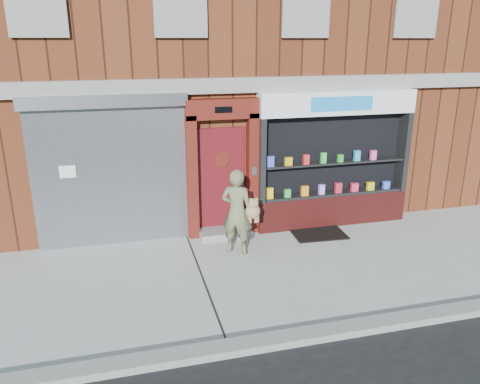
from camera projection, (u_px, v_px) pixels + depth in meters
name	position (u px, v px, depth m)	size (l,w,h in m)	color
ground	(285.00, 267.00, 8.66)	(80.00, 80.00, 0.00)	#9E9E99
curb	(336.00, 331.00, 6.66)	(60.00, 0.30, 0.12)	gray
building	(216.00, 40.00, 12.93)	(12.00, 8.16, 8.00)	#512312
shutter_bay	(110.00, 162.00, 9.18)	(3.10, 0.30, 3.04)	gray
red_door_bay	(223.00, 169.00, 9.74)	(1.52, 0.58, 2.90)	#4C120D
pharmacy_bay	(333.00, 165.00, 10.32)	(3.50, 0.41, 3.00)	maroon
woman	(238.00, 212.00, 9.03)	(0.81, 0.67, 1.71)	#646844
doormat	(319.00, 234.00, 10.13)	(1.12, 0.79, 0.03)	black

